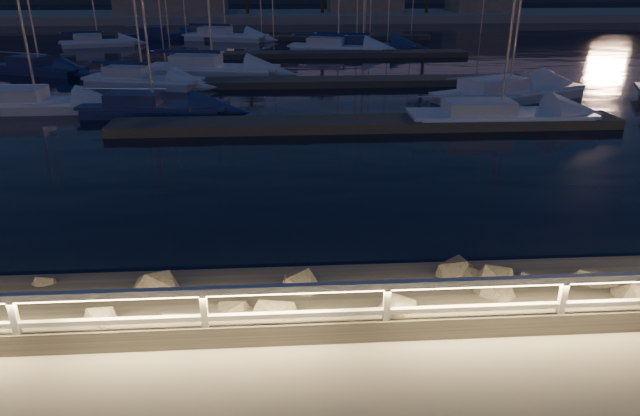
{
  "coord_description": "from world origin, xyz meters",
  "views": [
    {
      "loc": [
        -3.63,
        -8.0,
        5.75
      ],
      "look_at": [
        -2.85,
        4.0,
        0.72
      ],
      "focal_mm": 32.0,
      "sensor_mm": 36.0,
      "label": 1
    }
  ],
  "objects_px": {
    "sailboat_a": "(140,79)",
    "sailboat_b": "(33,102)",
    "sailboat_g": "(506,92)",
    "sailboat_f": "(150,107)",
    "sailboat_d": "(496,115)",
    "sailboat_m": "(160,35)",
    "guard_rail": "(502,293)",
    "sailboat_j": "(209,68)",
    "sailboat_k": "(336,47)",
    "sailboat_i": "(96,42)",
    "sailboat_l": "(360,45)",
    "sailboat_e": "(38,67)",
    "sailboat_n": "(223,36)"
  },
  "relations": [
    {
      "from": "sailboat_a",
      "to": "sailboat_b",
      "type": "height_order",
      "value": "sailboat_b"
    },
    {
      "from": "sailboat_g",
      "to": "sailboat_f",
      "type": "bearing_deg",
      "value": 163.51
    },
    {
      "from": "sailboat_d",
      "to": "sailboat_m",
      "type": "xyz_separation_m",
      "value": [
        -21.39,
        35.27,
        0.03
      ]
    },
    {
      "from": "guard_rail",
      "to": "sailboat_j",
      "type": "height_order",
      "value": "sailboat_j"
    },
    {
      "from": "guard_rail",
      "to": "sailboat_k",
      "type": "bearing_deg",
      "value": 88.68
    },
    {
      "from": "sailboat_b",
      "to": "sailboat_g",
      "type": "relative_size",
      "value": 0.81
    },
    {
      "from": "guard_rail",
      "to": "sailboat_j",
      "type": "xyz_separation_m",
      "value": [
        -8.28,
        30.09,
        -0.91
      ]
    },
    {
      "from": "sailboat_i",
      "to": "sailboat_m",
      "type": "relative_size",
      "value": 0.93
    },
    {
      "from": "sailboat_b",
      "to": "sailboat_l",
      "type": "height_order",
      "value": "sailboat_l"
    },
    {
      "from": "sailboat_i",
      "to": "sailboat_j",
      "type": "xyz_separation_m",
      "value": [
        11.82,
        -15.84,
        0.05
      ]
    },
    {
      "from": "sailboat_a",
      "to": "sailboat_k",
      "type": "height_order",
      "value": "sailboat_k"
    },
    {
      "from": "sailboat_e",
      "to": "sailboat_m",
      "type": "relative_size",
      "value": 0.94
    },
    {
      "from": "sailboat_i",
      "to": "sailboat_j",
      "type": "distance_m",
      "value": 19.76
    },
    {
      "from": "guard_rail",
      "to": "sailboat_i",
      "type": "distance_m",
      "value": 50.14
    },
    {
      "from": "sailboat_b",
      "to": "sailboat_j",
      "type": "bearing_deg",
      "value": 53.18
    },
    {
      "from": "sailboat_d",
      "to": "sailboat_i",
      "type": "bearing_deg",
      "value": 132.13
    },
    {
      "from": "sailboat_l",
      "to": "sailboat_m",
      "type": "bearing_deg",
      "value": 167.11
    },
    {
      "from": "sailboat_e",
      "to": "sailboat_i",
      "type": "relative_size",
      "value": 1.01
    },
    {
      "from": "sailboat_a",
      "to": "sailboat_e",
      "type": "bearing_deg",
      "value": 162.84
    },
    {
      "from": "sailboat_e",
      "to": "sailboat_d",
      "type": "bearing_deg",
      "value": -7.27
    },
    {
      "from": "sailboat_d",
      "to": "sailboat_f",
      "type": "bearing_deg",
      "value": 171.22
    },
    {
      "from": "guard_rail",
      "to": "sailboat_g",
      "type": "height_order",
      "value": "sailboat_g"
    },
    {
      "from": "sailboat_m",
      "to": "sailboat_j",
      "type": "bearing_deg",
      "value": -85.63
    },
    {
      "from": "sailboat_m",
      "to": "sailboat_n",
      "type": "xyz_separation_m",
      "value": [
        6.37,
        -1.66,
        0.02
      ]
    },
    {
      "from": "sailboat_g",
      "to": "sailboat_k",
      "type": "bearing_deg",
      "value": 86.62
    },
    {
      "from": "sailboat_l",
      "to": "sailboat_e",
      "type": "bearing_deg",
      "value": -140.5
    },
    {
      "from": "sailboat_i",
      "to": "guard_rail",
      "type": "bearing_deg",
      "value": -81.96
    },
    {
      "from": "sailboat_b",
      "to": "sailboat_n",
      "type": "xyz_separation_m",
      "value": [
        6.49,
        29.66,
        0.04
      ]
    },
    {
      "from": "sailboat_n",
      "to": "guard_rail",
      "type": "bearing_deg",
      "value": -63.44
    },
    {
      "from": "sailboat_b",
      "to": "sailboat_n",
      "type": "distance_m",
      "value": 30.36
    },
    {
      "from": "sailboat_f",
      "to": "sailboat_l",
      "type": "height_order",
      "value": "sailboat_l"
    },
    {
      "from": "guard_rail",
      "to": "sailboat_e",
      "type": "height_order",
      "value": "sailboat_e"
    },
    {
      "from": "guard_rail",
      "to": "sailboat_g",
      "type": "relative_size",
      "value": 2.96
    },
    {
      "from": "sailboat_i",
      "to": "sailboat_n",
      "type": "relative_size",
      "value": 0.8
    },
    {
      "from": "sailboat_g",
      "to": "sailboat_l",
      "type": "relative_size",
      "value": 0.99
    },
    {
      "from": "sailboat_g",
      "to": "sailboat_l",
      "type": "xyz_separation_m",
      "value": [
        -4.98,
        20.63,
        -0.02
      ]
    },
    {
      "from": "sailboat_k",
      "to": "sailboat_m",
      "type": "relative_size",
      "value": 1.16
    },
    {
      "from": "sailboat_b",
      "to": "sailboat_a",
      "type": "bearing_deg",
      "value": 57.81
    },
    {
      "from": "sailboat_l",
      "to": "sailboat_m",
      "type": "relative_size",
      "value": 1.25
    },
    {
      "from": "sailboat_a",
      "to": "sailboat_i",
      "type": "height_order",
      "value": "sailboat_a"
    },
    {
      "from": "sailboat_g",
      "to": "sailboat_k",
      "type": "relative_size",
      "value": 1.06
    },
    {
      "from": "sailboat_l",
      "to": "sailboat_n",
      "type": "xyz_separation_m",
      "value": [
        -12.31,
        8.13,
        0.02
      ]
    },
    {
      "from": "sailboat_a",
      "to": "sailboat_d",
      "type": "xyz_separation_m",
      "value": [
        17.73,
        -9.91,
        -0.02
      ]
    },
    {
      "from": "sailboat_a",
      "to": "sailboat_f",
      "type": "distance_m",
      "value": 7.55
    },
    {
      "from": "sailboat_i",
      "to": "sailboat_n",
      "type": "xyz_separation_m",
      "value": [
        10.93,
        4.05,
        0.04
      ]
    },
    {
      "from": "sailboat_k",
      "to": "sailboat_e",
      "type": "bearing_deg",
      "value": -139.59
    },
    {
      "from": "sailboat_e",
      "to": "sailboat_g",
      "type": "bearing_deg",
      "value": 3.13
    },
    {
      "from": "guard_rail",
      "to": "sailboat_f",
      "type": "height_order",
      "value": "sailboat_f"
    },
    {
      "from": "sailboat_n",
      "to": "sailboat_b",
      "type": "bearing_deg",
      "value": -86.18
    },
    {
      "from": "sailboat_e",
      "to": "sailboat_a",
      "type": "bearing_deg",
      "value": -10.0
    }
  ]
}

